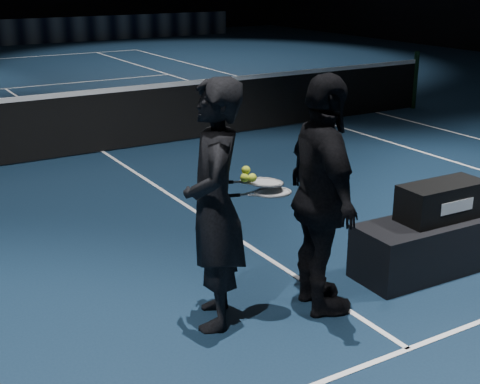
% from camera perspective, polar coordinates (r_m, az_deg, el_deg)
% --- Properties ---
extents(floor, '(36.00, 36.00, 0.00)m').
position_cam_1_polar(floor, '(10.29, -11.63, 3.37)').
color(floor, '#0D1E31').
rests_on(floor, ground).
extents(court_lines, '(10.98, 23.78, 0.01)m').
position_cam_1_polar(court_lines, '(10.29, -11.63, 3.40)').
color(court_lines, white).
rests_on(court_lines, floor).
extents(net_post_right, '(0.10, 0.10, 1.10)m').
position_cam_1_polar(net_post_right, '(13.63, 14.70, 9.21)').
color(net_post_right, black).
rests_on(net_post_right, floor).
extents(net_mesh, '(12.80, 0.02, 0.86)m').
position_cam_1_polar(net_mesh, '(10.18, -11.79, 5.82)').
color(net_mesh, black).
rests_on(net_mesh, floor).
extents(net_tape, '(12.80, 0.03, 0.07)m').
position_cam_1_polar(net_tape, '(10.09, -11.97, 8.39)').
color(net_tape, white).
rests_on(net_tape, net_mesh).
extents(player_bench, '(1.66, 0.59, 0.49)m').
position_cam_1_polar(player_bench, '(6.39, 16.49, -4.21)').
color(player_bench, black).
rests_on(player_bench, floor).
extents(racket_bag, '(0.83, 0.37, 0.33)m').
position_cam_1_polar(racket_bag, '(6.24, 16.83, -0.72)').
color(racket_bag, black).
rests_on(racket_bag, player_bench).
extents(bag_signature, '(0.38, 0.02, 0.11)m').
position_cam_1_polar(bag_signature, '(6.13, 18.05, -1.19)').
color(bag_signature, white).
rests_on(bag_signature, racket_bag).
extents(player_a, '(0.73, 0.83, 1.92)m').
position_cam_1_polar(player_a, '(4.97, -2.18, -1.20)').
color(player_a, black).
rests_on(player_a, floor).
extents(player_b, '(0.76, 1.21, 1.92)m').
position_cam_1_polar(player_b, '(5.20, 7.04, -0.43)').
color(player_b, black).
rests_on(player_b, floor).
extents(racket_lower, '(0.71, 0.41, 0.03)m').
position_cam_1_polar(racket_lower, '(5.05, 2.81, -0.03)').
color(racket_lower, black).
rests_on(racket_lower, player_a).
extents(racket_upper, '(0.71, 0.37, 0.10)m').
position_cam_1_polar(racket_upper, '(5.05, 2.15, 0.83)').
color(racket_upper, black).
rests_on(racket_upper, player_b).
extents(tennis_balls, '(0.12, 0.10, 0.12)m').
position_cam_1_polar(tennis_balls, '(4.96, 0.66, 1.42)').
color(tennis_balls, yellow).
rests_on(tennis_balls, racket_upper).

